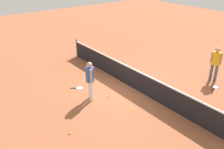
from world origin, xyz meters
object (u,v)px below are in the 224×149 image
at_px(player_far_side, 216,61).
at_px(tennis_ball_midcourt, 108,97).
at_px(tennis_racket_near_player, 79,88).
at_px(player_near_side, 90,78).
at_px(tennis_racket_far_player, 215,87).
at_px(tennis_ball_near_player, 70,133).

relative_size(player_far_side, tennis_ball_midcourt, 25.76).
bearing_deg(tennis_racket_near_player, player_far_side, 59.93).
bearing_deg(player_near_side, tennis_ball_midcourt, 63.02).
bearing_deg(tennis_racket_far_player, tennis_ball_midcourt, -117.00).
bearing_deg(tennis_racket_far_player, tennis_racket_near_player, -126.63).
distance_m(tennis_racket_far_player, tennis_ball_near_player, 7.07).
height_order(tennis_racket_far_player, tennis_ball_near_player, tennis_ball_near_player).
height_order(tennis_racket_near_player, tennis_racket_far_player, same).
bearing_deg(tennis_ball_near_player, player_far_side, 85.40).
distance_m(player_near_side, player_far_side, 6.08).
height_order(tennis_ball_near_player, tennis_ball_midcourt, same).
height_order(tennis_racket_far_player, tennis_ball_midcourt, tennis_ball_midcourt).
bearing_deg(tennis_racket_near_player, tennis_ball_midcourt, 21.18).
relative_size(player_near_side, player_far_side, 1.00).
bearing_deg(tennis_racket_near_player, player_near_side, -4.48).
height_order(player_far_side, tennis_ball_near_player, player_far_side).
relative_size(tennis_racket_far_player, tennis_ball_midcourt, 9.19).
distance_m(player_far_side, tennis_ball_midcourt, 5.44).
xyz_separation_m(player_near_side, tennis_racket_far_player, (2.63, 5.15, -1.00)).
relative_size(player_far_side, tennis_racket_near_player, 2.95).
bearing_deg(tennis_ball_near_player, tennis_racket_near_player, 144.14).
xyz_separation_m(tennis_ball_near_player, tennis_ball_midcourt, (-1.17, 2.48, 0.00)).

